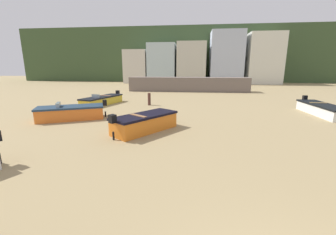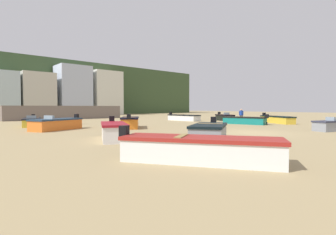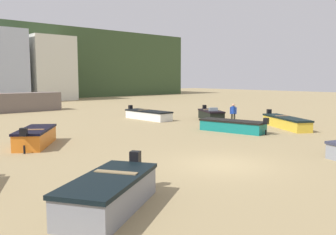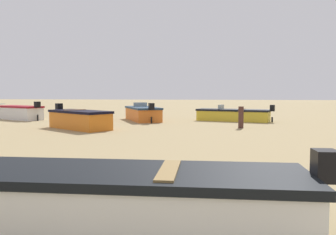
% 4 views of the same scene
% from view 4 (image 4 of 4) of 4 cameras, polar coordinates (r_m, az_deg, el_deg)
% --- Properties ---
extents(boat_white_1, '(2.87, 4.04, 1.27)m').
position_cam_4_polar(boat_white_1, '(25.61, -23.68, 0.77)').
color(boat_white_1, silver).
rests_on(boat_white_1, ground).
extents(boat_orange_4, '(3.43, 3.98, 1.27)m').
position_cam_4_polar(boat_orange_4, '(17.95, -14.63, -0.32)').
color(boat_orange_4, orange).
rests_on(boat_orange_4, ground).
extents(boat_yellow_5, '(2.71, 5.01, 1.10)m').
position_cam_4_polar(boat_yellow_5, '(22.61, 10.89, 0.43)').
color(boat_yellow_5, gold).
rests_on(boat_yellow_5, ground).
extents(boat_white_6, '(1.60, 5.21, 1.12)m').
position_cam_4_polar(boat_white_6, '(4.76, -7.05, -13.36)').
color(boat_white_6, white).
rests_on(boat_white_6, ground).
extents(boat_orange_9, '(4.49, 3.26, 1.23)m').
position_cam_4_polar(boat_orange_9, '(22.67, -4.26, 0.67)').
color(boat_orange_9, orange).
rests_on(boat_orange_9, ground).
extents(mooring_post_near_water, '(0.27, 0.27, 1.13)m').
position_cam_4_polar(mooring_post_near_water, '(18.10, 12.15, 0.03)').
color(mooring_post_near_water, '#4B2E27').
rests_on(mooring_post_near_water, ground).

